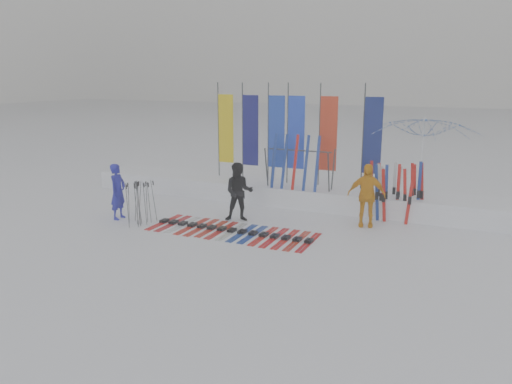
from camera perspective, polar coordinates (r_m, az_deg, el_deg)
The scene contains 11 objects.
ground at distance 12.20m, azimuth -3.98°, elevation -6.05°, with size 120.00×120.00×0.00m, color white.
snow_bank at distance 16.15m, azimuth 3.74°, elevation -0.15°, with size 14.00×1.60×0.60m, color white.
person_blue at distance 14.70m, azimuth -15.50°, elevation 0.05°, with size 0.58×0.38×1.59m, color #1B1CA3.
person_black at distance 13.97m, azimuth -1.95°, elevation -0.00°, with size 0.81×0.63×1.66m, color black.
person_yellow at distance 13.78m, azimuth 12.50°, elevation -0.36°, with size 1.01×0.42×1.72m, color #F1A00F.
tent_canopy at distance 15.61m, azimuth 18.27°, elevation 3.11°, with size 3.19×3.25×2.93m, color white.
ski_row at distance 13.16m, azimuth -2.76°, elevation -4.43°, with size 4.42×1.70×0.07m.
pole_cluster at distance 14.06m, azimuth -13.15°, elevation -1.23°, with size 0.60×0.84×1.25m.
feather_flags at distance 16.08m, azimuth 3.77°, elevation 6.82°, with size 5.55×0.24×3.20m.
ski_rack at distance 15.40m, azimuth 5.00°, elevation 3.29°, with size 2.04×0.80×1.23m.
upright_skis at distance 14.73m, azimuth 15.67°, elevation 0.03°, with size 1.52×1.18×1.69m.
Camera 1 is at (5.50, -10.13, 4.00)m, focal length 35.00 mm.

